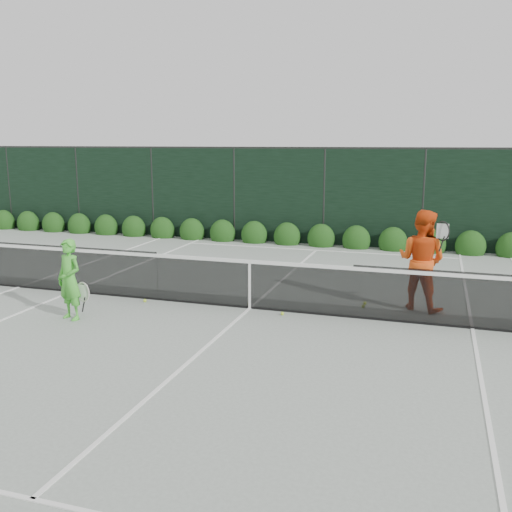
% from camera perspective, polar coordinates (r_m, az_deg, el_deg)
% --- Properties ---
extents(ground, '(80.00, 80.00, 0.00)m').
position_cam_1_polar(ground, '(11.26, -0.63, -5.28)').
color(ground, gray).
rests_on(ground, ground).
extents(tennis_net, '(12.90, 0.10, 1.07)m').
position_cam_1_polar(tennis_net, '(11.12, -0.75, -2.64)').
color(tennis_net, black).
rests_on(tennis_net, ground).
extents(player_woman, '(0.67, 0.50, 1.50)m').
position_cam_1_polar(player_woman, '(10.97, -18.14, -2.26)').
color(player_woman, green).
rests_on(player_woman, ground).
extents(player_man, '(1.16, 1.05, 1.96)m').
position_cam_1_polar(player_man, '(11.44, 16.23, -0.40)').
color(player_man, '#EA4E13').
rests_on(player_man, ground).
extents(court_lines, '(11.03, 23.83, 0.01)m').
position_cam_1_polar(court_lines, '(11.25, -0.63, -5.25)').
color(court_lines, white).
rests_on(court_lines, ground).
extents(windscreen_fence, '(32.00, 21.07, 3.06)m').
position_cam_1_polar(windscreen_fence, '(8.43, -6.42, -0.41)').
color(windscreen_fence, black).
rests_on(windscreen_fence, ground).
extents(hedge_row, '(31.66, 0.65, 0.94)m').
position_cam_1_polar(hedge_row, '(17.97, 6.52, 1.73)').
color(hedge_row, '#15370F').
rests_on(hedge_row, ground).
extents(tennis_balls, '(4.38, 1.25, 0.07)m').
position_cam_1_polar(tennis_balls, '(11.36, 2.43, -4.95)').
color(tennis_balls, '#B3D42F').
rests_on(tennis_balls, ground).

